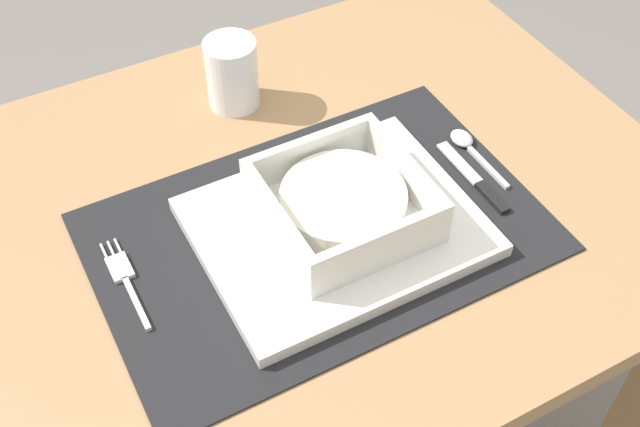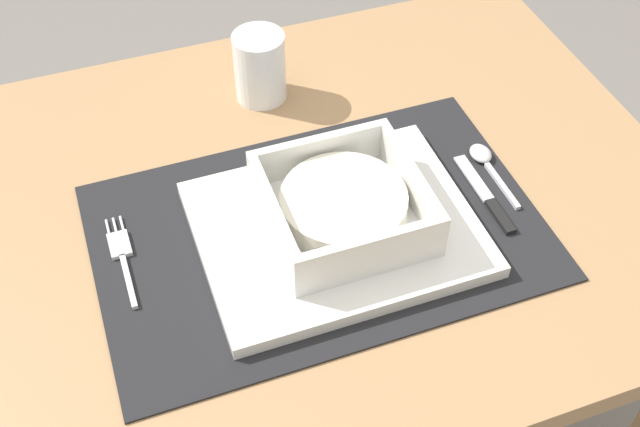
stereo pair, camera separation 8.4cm
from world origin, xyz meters
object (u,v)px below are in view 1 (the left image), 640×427
(spoon, at_px, (467,144))
(porridge_bowl, at_px, (343,204))
(fork, at_px, (124,277))
(dining_table, at_px, (299,266))
(butter_knife, at_px, (477,181))
(drinking_glass, at_px, (232,77))

(spoon, bearing_deg, porridge_bowl, -163.18)
(fork, xyz_separation_m, spoon, (0.43, -0.00, 0.00))
(dining_table, relative_size, butter_knife, 6.90)
(dining_table, relative_size, fork, 6.84)
(dining_table, distance_m, fork, 0.24)
(fork, bearing_deg, drinking_glass, 46.40)
(fork, height_order, spoon, spoon)
(porridge_bowl, bearing_deg, fork, 168.76)
(dining_table, bearing_deg, porridge_bowl, -66.98)
(spoon, height_order, drinking_glass, drinking_glass)
(dining_table, distance_m, drinking_glass, 0.25)
(dining_table, distance_m, butter_knife, 0.24)
(porridge_bowl, distance_m, drinking_glass, 0.25)
(spoon, bearing_deg, drinking_glass, 138.98)
(spoon, distance_m, drinking_glass, 0.30)
(porridge_bowl, bearing_deg, dining_table, 113.02)
(dining_table, height_order, fork, fork)
(drinking_glass, bearing_deg, dining_table, -93.20)
(porridge_bowl, distance_m, butter_knife, 0.17)
(dining_table, xyz_separation_m, fork, (-0.21, -0.01, 0.12))
(porridge_bowl, distance_m, fork, 0.24)
(fork, xyz_separation_m, butter_knife, (0.40, -0.06, 0.00))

